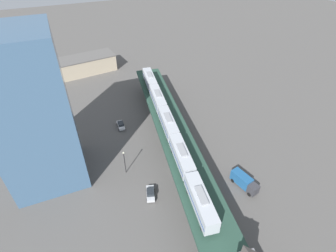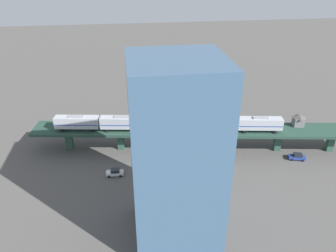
{
  "view_description": "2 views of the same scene",
  "coord_description": "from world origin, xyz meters",
  "views": [
    {
      "loc": [
        -21.47,
        -42.43,
        50.0
      ],
      "look_at": [
        -0.16,
        8.01,
        8.21
      ],
      "focal_mm": 28.0,
      "sensor_mm": 36.0,
      "label": 1
    },
    {
      "loc": [
        -79.36,
        19.08,
        50.17
      ],
      "look_at": [
        -0.16,
        8.01,
        8.21
      ],
      "focal_mm": 35.0,
      "sensor_mm": 36.0,
      "label": 2
    }
  ],
  "objects": [
    {
      "name": "delivery_truck",
      "position": [
        11.37,
        -11.28,
        1.76
      ],
      "size": [
        3.76,
        7.52,
        3.2
      ],
      "color": "#333338",
      "rests_on": "ground"
    },
    {
      "name": "office_tower",
      "position": [
        -30.39,
        10.78,
        18.0
      ],
      "size": [
        16.0,
        16.0,
        36.0
      ],
      "color": "#3D5B7A",
      "rests_on": "ground"
    },
    {
      "name": "warehouse_building",
      "position": [
        -15.18,
        66.85,
        3.41
      ],
      "size": [
        29.69,
        14.03,
        6.8
      ],
      "color": "tan",
      "rests_on": "ground"
    },
    {
      "name": "street_lamp",
      "position": [
        -13.43,
        4.17,
        4.11
      ],
      "size": [
        0.44,
        0.44,
        6.94
      ],
      "color": "black",
      "rests_on": "ground"
    },
    {
      "name": "subway_train",
      "position": [
        -0.16,
        8.01,
        9.25
      ],
      "size": [
        12.41,
        62.08,
        4.45
      ],
      "color": "#ADB2BA",
      "rests_on": "elevated_viaduct"
    },
    {
      "name": "street_car_silver",
      "position": [
        -10.18,
        -5.24,
        0.94
      ],
      "size": [
        3.0,
        4.73,
        1.89
      ],
      "color": "#B7BABF",
      "rests_on": "ground"
    },
    {
      "name": "ground_plane",
      "position": [
        0.0,
        0.0,
        0.0
      ],
      "size": [
        400.0,
        400.0,
        0.0
      ],
      "primitive_type": "plane",
      "color": "#514F4C"
    },
    {
      "name": "elevated_viaduct",
      "position": [
        -0.02,
        -0.15,
        5.79
      ],
      "size": [
        22.52,
        92.19,
        6.71
      ],
      "color": "#244135",
      "rests_on": "ground"
    },
    {
      "name": "street_car_white",
      "position": [
        -9.77,
        23.02,
        0.94
      ],
      "size": [
        2.15,
        4.5,
        1.89
      ],
      "color": "silver",
      "rests_on": "ground"
    }
  ]
}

